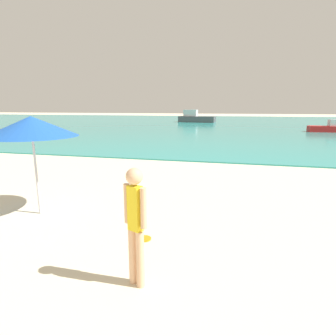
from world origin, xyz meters
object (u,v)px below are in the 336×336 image
at_px(frisbee, 145,239).
at_px(boat_near, 330,128).
at_px(person_standing, 135,221).
at_px(beach_umbrella, 31,126).
at_px(boat_far, 195,118).

distance_m(frisbee, boat_near, 26.81).
height_order(person_standing, frisbee, person_standing).
relative_size(frisbee, beach_umbrella, 0.11).
distance_m(frisbee, beach_umbrella, 3.47).
distance_m(boat_near, beach_umbrella, 27.42).
height_order(frisbee, boat_near, boat_near).
bearing_deg(beach_umbrella, boat_near, 61.98).
xyz_separation_m(person_standing, boat_far, (-5.02, 39.88, -0.24)).
bearing_deg(boat_near, person_standing, 66.80).
xyz_separation_m(person_standing, frisbee, (-0.33, 1.31, -0.93)).
xyz_separation_m(frisbee, boat_far, (-4.69, 38.57, 0.70)).
distance_m(frisbee, boat_far, 38.86).
xyz_separation_m(boat_near, beach_umbrella, (-12.86, -24.17, 1.53)).
bearing_deg(frisbee, person_standing, -75.89).
bearing_deg(beach_umbrella, person_standing, -32.42).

